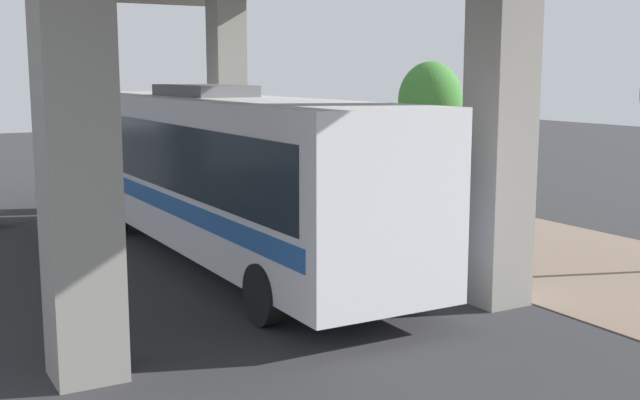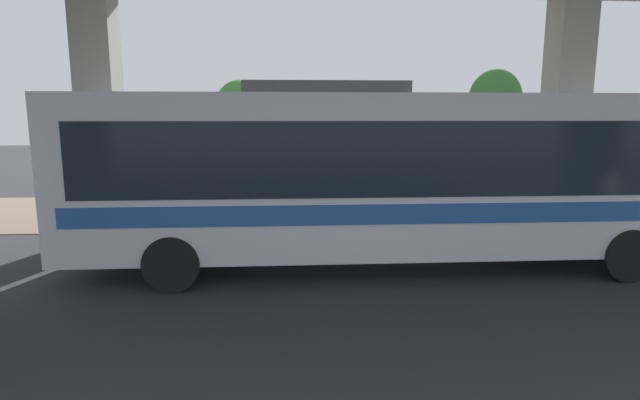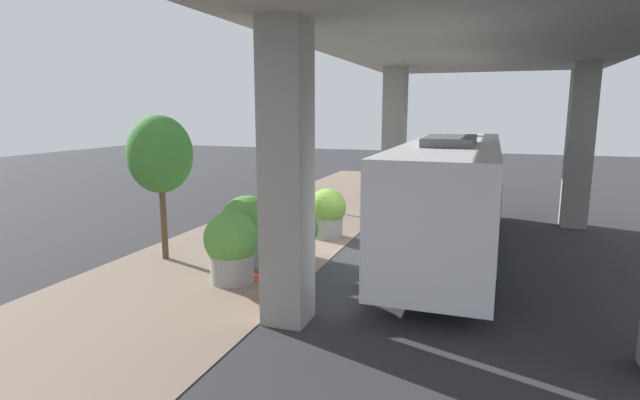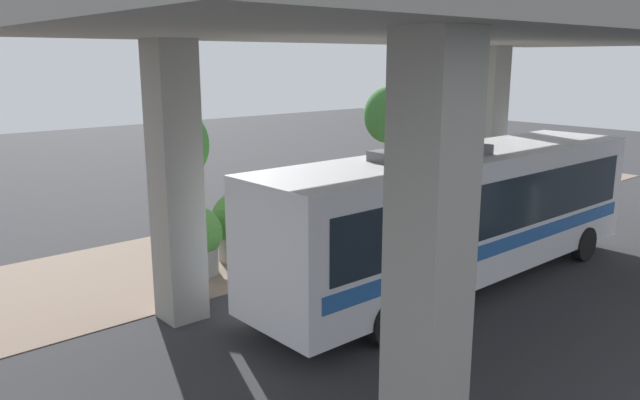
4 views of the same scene
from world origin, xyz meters
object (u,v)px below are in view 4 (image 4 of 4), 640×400
(bus, at_px, (460,209))
(planter_middle, at_px, (239,225))
(planter_back, at_px, (287,236))
(planter_front, at_px, (357,218))
(street_tree_far, at_px, (178,145))
(street_tree_near, at_px, (387,115))
(fire_hydrant, at_px, (193,276))
(planter_extra, at_px, (197,240))

(bus, height_order, planter_middle, bus)
(planter_back, bearing_deg, planter_front, 89.52)
(street_tree_far, bearing_deg, street_tree_near, 86.96)
(fire_hydrant, xyz_separation_m, street_tree_near, (-3.78, 10.95, 3.04))
(planter_back, relative_size, planter_extra, 0.85)
(planter_middle, bearing_deg, bus, 30.21)
(fire_hydrant, distance_m, street_tree_far, 5.40)
(planter_back, xyz_separation_m, planter_extra, (-0.87, -2.41, 0.17))
(planter_extra, xyz_separation_m, street_tree_near, (-2.44, 10.05, 2.59))
(street_tree_near, xyz_separation_m, street_tree_far, (-0.47, -8.88, -0.43))
(planter_extra, bearing_deg, planter_middle, 102.29)
(planter_extra, bearing_deg, bus, 43.07)
(planter_extra, distance_m, street_tree_far, 3.81)
(planter_front, distance_m, street_tree_near, 6.49)
(planter_middle, bearing_deg, planter_back, 33.97)
(bus, bearing_deg, planter_middle, -149.79)
(street_tree_near, bearing_deg, planter_back, -66.59)
(planter_front, bearing_deg, planter_back, -90.48)
(street_tree_far, bearing_deg, planter_front, 46.38)
(planter_back, distance_m, street_tree_near, 8.77)
(planter_extra, height_order, street_tree_near, street_tree_near)
(bus, xyz_separation_m, street_tree_near, (-7.51, 5.30, 1.56))
(planter_front, bearing_deg, fire_hydrant, -85.80)
(planter_front, bearing_deg, bus, -5.64)
(street_tree_near, bearing_deg, planter_extra, -76.38)
(street_tree_far, bearing_deg, bus, 24.14)
(planter_back, bearing_deg, street_tree_near, 113.41)
(planter_front, height_order, planter_middle, planter_middle)
(planter_back, bearing_deg, planter_middle, -146.03)
(bus, xyz_separation_m, street_tree_far, (-7.98, -3.58, 1.13))
(bus, height_order, fire_hydrant, bus)
(street_tree_far, bearing_deg, planter_back, 18.18)
(street_tree_far, bearing_deg, planter_middle, 9.31)
(planter_front, height_order, street_tree_far, street_tree_far)
(fire_hydrant, distance_m, planter_middle, 3.05)
(planter_back, height_order, street_tree_far, street_tree_far)
(planter_extra, height_order, street_tree_far, street_tree_far)
(bus, bearing_deg, planter_front, 174.36)
(fire_hydrant, xyz_separation_m, street_tree_far, (-4.25, 2.07, 2.61))
(fire_hydrant, xyz_separation_m, planter_back, (-0.47, 3.31, 0.28))
(fire_hydrant, bearing_deg, planter_extra, 146.09)
(bus, height_order, planter_back, bus)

